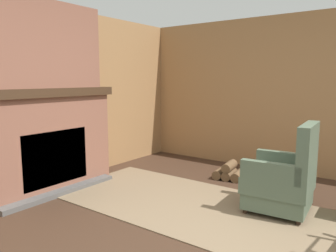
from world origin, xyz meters
TOP-DOWN VIEW (x-y plane):
  - ground_plane at (0.00, 0.00)m, footprint 14.00×14.00m
  - wood_panel_wall_left at (-2.77, 0.00)m, footprint 0.06×6.08m
  - wood_panel_wall_back at (0.04, 2.77)m, footprint 6.08×0.09m
  - fireplace_hearth at (-2.52, 0.00)m, footprint 0.61×1.91m
  - chimney_breast at (-2.54, 0.00)m, footprint 0.36×1.59m
  - area_rug at (-0.42, 0.67)m, footprint 4.01×1.60m
  - armchair at (0.21, 1.10)m, footprint 0.74×0.72m
  - firewood_stack at (-0.81, 1.89)m, footprint 0.46×0.42m
  - oil_lamp_vase at (-2.58, -0.51)m, footprint 0.11×0.11m
  - storage_case at (-2.58, 0.20)m, footprint 0.15×0.28m

SIDE VIEW (x-z plane):
  - ground_plane at x=0.00m, z-range 0.00..0.00m
  - area_rug at x=-0.42m, z-range 0.00..0.01m
  - firewood_stack at x=-0.81m, z-range -0.03..0.23m
  - armchair at x=0.21m, z-range -0.15..0.86m
  - fireplace_hearth at x=-2.52m, z-range 0.00..1.35m
  - wood_panel_wall_left at x=-2.77m, z-range 0.00..2.45m
  - wood_panel_wall_back at x=0.04m, z-range 0.00..2.45m
  - storage_case at x=-2.58m, z-range 1.36..1.49m
  - oil_lamp_vase at x=-2.58m, z-range 1.32..1.57m
  - chimney_breast at x=-2.54m, z-range 1.36..2.43m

